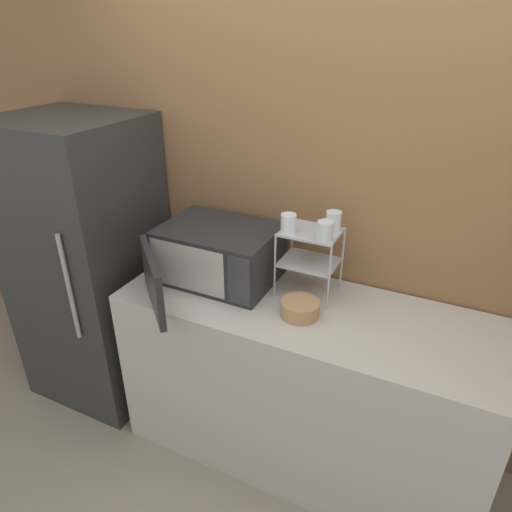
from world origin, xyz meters
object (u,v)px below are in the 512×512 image
at_px(glass_front_left, 288,223).
at_px(bowl, 299,308).
at_px(glass_back_right, 333,221).
at_px(refrigerator, 89,265).
at_px(dish_rack, 310,249).
at_px(glass_front_right, 325,231).
at_px(microwave, 216,254).

height_order(glass_front_left, bowl, glass_front_left).
height_order(glass_front_left, glass_back_right, same).
height_order(glass_back_right, refrigerator, refrigerator).
height_order(dish_rack, glass_front_right, glass_front_right).
bearing_deg(glass_front_left, glass_front_right, -2.63).
bearing_deg(dish_rack, bowl, -80.49).
xyz_separation_m(microwave, glass_back_right, (0.55, 0.15, 0.23)).
relative_size(glass_back_right, bowl, 0.50).
xyz_separation_m(microwave, bowl, (0.50, -0.13, -0.10)).
distance_m(microwave, glass_back_right, 0.61).
height_order(dish_rack, refrigerator, refrigerator).
bearing_deg(bowl, glass_front_right, 70.74).
bearing_deg(refrigerator, glass_front_right, 3.48).
height_order(bowl, refrigerator, refrigerator).
distance_m(glass_front_left, glass_back_right, 0.21).
bearing_deg(glass_front_left, dish_rack, 32.66).
xyz_separation_m(glass_front_left, glass_back_right, (0.18, 0.12, 0.00)).
bearing_deg(refrigerator, bowl, -2.60).
bearing_deg(dish_rack, refrigerator, -173.40).
height_order(dish_rack, bowl, dish_rack).
bearing_deg(glass_front_left, bowl, -50.62).
xyz_separation_m(glass_back_right, bowl, (-0.05, -0.27, -0.34)).
xyz_separation_m(glass_front_left, glass_front_right, (0.18, -0.01, 0.00)).
xyz_separation_m(dish_rack, bowl, (0.04, -0.21, -0.20)).
relative_size(dish_rack, glass_front_left, 3.78).
relative_size(microwave, refrigerator, 0.44).
bearing_deg(glass_back_right, dish_rack, -143.94).
distance_m(glass_back_right, glass_front_right, 0.13).
relative_size(microwave, glass_front_right, 8.65).
height_order(glass_front_right, bowl, glass_front_right).
height_order(glass_front_left, refrigerator, refrigerator).
distance_m(glass_front_left, bowl, 0.39).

